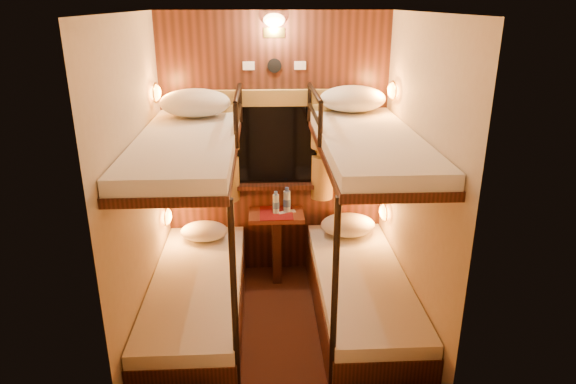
{
  "coord_description": "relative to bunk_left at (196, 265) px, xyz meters",
  "views": [
    {
      "loc": [
        -0.12,
        -3.47,
        2.47
      ],
      "look_at": [
        0.07,
        0.15,
        1.12
      ],
      "focal_mm": 32.0,
      "sensor_mm": 36.0,
      "label": 1
    }
  ],
  "objects": [
    {
      "name": "floor",
      "position": [
        0.65,
        -0.07,
        -0.56
      ],
      "size": [
        2.1,
        2.1,
        0.0
      ],
      "primitive_type": "plane",
      "color": "#37190F",
      "rests_on": "ground"
    },
    {
      "name": "ceiling",
      "position": [
        0.65,
        -0.07,
        1.84
      ],
      "size": [
        2.1,
        2.1,
        0.0
      ],
      "primitive_type": "plane",
      "rotation": [
        3.14,
        0.0,
        0.0
      ],
      "color": "silver",
      "rests_on": "wall_back"
    },
    {
      "name": "wall_back",
      "position": [
        0.65,
        0.98,
        0.64
      ],
      "size": [
        2.4,
        0.0,
        2.4
      ],
      "primitive_type": "plane",
      "rotation": [
        1.57,
        0.0,
        0.0
      ],
      "color": "#C6B293",
      "rests_on": "floor"
    },
    {
      "name": "wall_front",
      "position": [
        0.65,
        -1.12,
        0.64
      ],
      "size": [
        2.4,
        0.0,
        2.4
      ],
      "primitive_type": "plane",
      "rotation": [
        -1.57,
        0.0,
        0.0
      ],
      "color": "#C6B293",
      "rests_on": "floor"
    },
    {
      "name": "wall_left",
      "position": [
        -0.35,
        -0.07,
        0.64
      ],
      "size": [
        0.0,
        2.4,
        2.4
      ],
      "primitive_type": "plane",
      "rotation": [
        1.57,
        0.0,
        1.57
      ],
      "color": "#C6B293",
      "rests_on": "floor"
    },
    {
      "name": "wall_right",
      "position": [
        1.65,
        -0.07,
        0.64
      ],
      "size": [
        0.0,
        2.4,
        2.4
      ],
      "primitive_type": "plane",
      "rotation": [
        1.57,
        0.0,
        -1.57
      ],
      "color": "#C6B293",
      "rests_on": "floor"
    },
    {
      "name": "back_panel",
      "position": [
        0.65,
        0.97,
        0.64
      ],
      "size": [
        2.0,
        0.03,
        2.4
      ],
      "primitive_type": "cube",
      "color": "black",
      "rests_on": "floor"
    },
    {
      "name": "bunk_left",
      "position": [
        0.0,
        0.0,
        0.0
      ],
      "size": [
        0.72,
        1.9,
        1.82
      ],
      "color": "black",
      "rests_on": "floor"
    },
    {
      "name": "bunk_right",
      "position": [
        1.3,
        0.0,
        0.0
      ],
      "size": [
        0.72,
        1.9,
        1.82
      ],
      "color": "black",
      "rests_on": "floor"
    },
    {
      "name": "window",
      "position": [
        0.65,
        0.94,
        0.62
      ],
      "size": [
        1.0,
        0.12,
        0.79
      ],
      "color": "black",
      "rests_on": "back_panel"
    },
    {
      "name": "curtains",
      "position": [
        0.65,
        0.9,
        0.71
      ],
      "size": [
        1.1,
        0.22,
        1.0
      ],
      "color": "olive",
      "rests_on": "back_panel"
    },
    {
      "name": "back_fixtures",
      "position": [
        0.65,
        0.93,
        1.69
      ],
      "size": [
        0.54,
        0.09,
        0.48
      ],
      "color": "black",
      "rests_on": "back_panel"
    },
    {
      "name": "reading_lamps",
      "position": [
        0.65,
        0.63,
        0.68
      ],
      "size": [
        2.0,
        0.2,
        1.25
      ],
      "color": "orange",
      "rests_on": "wall_left"
    },
    {
      "name": "table",
      "position": [
        0.65,
        0.78,
        -0.14
      ],
      "size": [
        0.5,
        0.34,
        0.66
      ],
      "color": "maroon",
      "rests_on": "floor"
    },
    {
      "name": "bottle_left",
      "position": [
        0.65,
        0.78,
        0.18
      ],
      "size": [
        0.06,
        0.06,
        0.21
      ],
      "rotation": [
        0.0,
        0.0,
        -0.04
      ],
      "color": "#99BFE5",
      "rests_on": "table"
    },
    {
      "name": "bottle_right",
      "position": [
        0.75,
        0.81,
        0.19
      ],
      "size": [
        0.07,
        0.07,
        0.24
      ],
      "rotation": [
        0.0,
        0.0,
        0.39
      ],
      "color": "#99BFE5",
      "rests_on": "table"
    },
    {
      "name": "sachet_a",
      "position": [
        0.78,
        0.82,
        0.09
      ],
      "size": [
        0.09,
        0.07,
        0.01
      ],
      "primitive_type": "cube",
      "rotation": [
        0.0,
        0.0,
        0.18
      ],
      "color": "silver",
      "rests_on": "table"
    },
    {
      "name": "sachet_b",
      "position": [
        0.7,
        0.78,
        0.09
      ],
      "size": [
        0.09,
        0.08,
        0.01
      ],
      "primitive_type": "cube",
      "rotation": [
        0.0,
        0.0,
        0.46
      ],
      "color": "silver",
      "rests_on": "table"
    },
    {
      "name": "pillow_lower_left",
      "position": [
        -0.0,
        0.67,
        -0.02
      ],
      "size": [
        0.42,
        0.3,
        0.16
      ],
      "primitive_type": "ellipsoid",
      "color": "silver",
      "rests_on": "bunk_left"
    },
    {
      "name": "pillow_lower_right",
      "position": [
        1.3,
        0.7,
        -0.0
      ],
      "size": [
        0.5,
        0.36,
        0.2
      ],
      "primitive_type": "ellipsoid",
      "color": "silver",
      "rests_on": "bunk_right"
    },
    {
      "name": "pillow_upper_left",
      "position": [
        -0.0,
        0.61,
        1.14
      ],
      "size": [
        0.57,
        0.41,
        0.22
      ],
      "primitive_type": "ellipsoid",
      "color": "silver",
      "rests_on": "bunk_left"
    },
    {
      "name": "pillow_upper_right",
      "position": [
        1.3,
        0.74,
        1.14
      ],
      "size": [
        0.56,
        0.4,
        0.22
      ],
      "primitive_type": "ellipsoid",
      "color": "silver",
      "rests_on": "bunk_right"
    }
  ]
}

